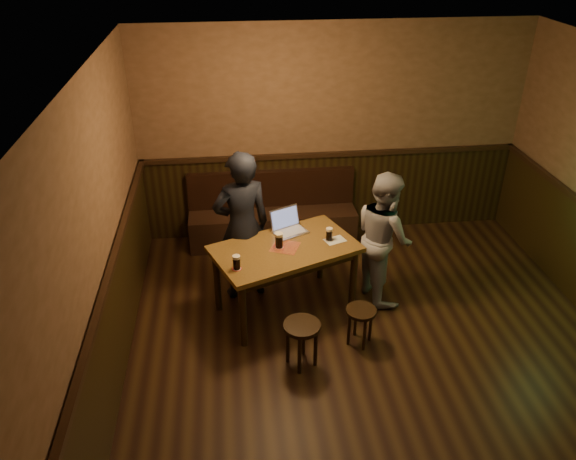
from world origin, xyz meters
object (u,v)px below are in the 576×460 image
(bench, at_px, (273,220))
(person_grey, at_px, (384,237))
(pint_right, at_px, (329,234))
(stool_left, at_px, (302,332))
(stool_right, at_px, (361,316))
(pint_left, at_px, (237,262))
(pub_table, at_px, (285,255))
(pint_mid, at_px, (279,240))
(laptop, at_px, (288,226))
(person_suit, at_px, (242,227))

(bench, height_order, person_grey, person_grey)
(pint_right, bearing_deg, bench, 108.88)
(stool_left, relative_size, stool_right, 1.16)
(stool_right, relative_size, pint_right, 2.86)
(bench, xyz_separation_m, person_grey, (1.12, -1.36, 0.45))
(pint_left, bearing_deg, person_grey, 17.64)
(bench, height_order, pub_table, bench)
(stool_left, relative_size, pint_mid, 2.82)
(bench, xyz_separation_m, pub_table, (-0.00, -1.52, 0.39))
(bench, height_order, stool_left, bench)
(pint_right, relative_size, laptop, 0.33)
(pub_table, bearing_deg, laptop, 56.50)
(bench, xyz_separation_m, stool_left, (0.06, -2.43, 0.08))
(pint_mid, bearing_deg, stool_right, -41.22)
(stool_right, xyz_separation_m, person_grey, (0.42, 0.82, 0.43))
(pint_left, height_order, person_suit, person_suit)
(stool_right, relative_size, laptop, 0.95)
(pub_table, bearing_deg, person_grey, -13.80)
(stool_left, relative_size, laptop, 1.10)
(laptop, bearing_deg, pint_right, -56.30)
(person_grey, bearing_deg, stool_left, 124.23)
(pint_right, distance_m, person_suit, 0.96)
(bench, distance_m, pub_table, 1.57)
(pint_left, distance_m, pint_mid, 0.59)
(stool_left, xyz_separation_m, pint_right, (0.43, 1.00, 0.49))
(laptop, distance_m, person_suit, 0.51)
(pub_table, xyz_separation_m, person_grey, (1.12, 0.16, 0.07))
(pub_table, bearing_deg, bench, 68.08)
(laptop, height_order, person_suit, person_suit)
(stool_left, height_order, laptop, laptop)
(laptop, relative_size, person_grey, 0.29)
(pub_table, xyz_separation_m, laptop, (0.07, 0.34, 0.17))
(pint_left, xyz_separation_m, person_grey, (1.64, 0.52, -0.12))
(pint_mid, xyz_separation_m, person_grey, (1.18, 0.16, -0.12))
(stool_right, bearing_deg, pint_left, 166.09)
(stool_right, distance_m, pint_left, 1.37)
(pub_table, distance_m, stool_left, 0.96)
(stool_right, bearing_deg, pint_right, 105.38)
(pint_mid, relative_size, laptop, 0.39)
(pint_mid, bearing_deg, pint_right, 9.27)
(pub_table, relative_size, pint_left, 11.01)
(pub_table, bearing_deg, stool_right, -65.57)
(pub_table, distance_m, stool_right, 1.03)
(bench, relative_size, pint_right, 14.97)
(laptop, bearing_deg, bench, 67.83)
(stool_right, height_order, person_suit, person_suit)
(bench, distance_m, stool_right, 2.29)
(pub_table, bearing_deg, stool_left, -108.14)
(bench, bearing_deg, stool_right, -72.31)
(bench, bearing_deg, stool_left, -88.58)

